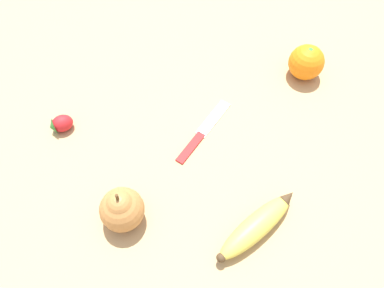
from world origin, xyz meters
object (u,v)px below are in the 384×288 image
at_px(banana, 257,226).
at_px(paring_knife, 201,134).
at_px(orange, 306,62).
at_px(pear, 122,209).
at_px(strawberry, 61,124).

relative_size(banana, paring_knife, 0.91).
distance_m(orange, pear, 0.49).
bearing_deg(paring_knife, strawberry, -148.82).
distance_m(orange, strawberry, 0.52).
height_order(strawberry, paring_knife, strawberry).
xyz_separation_m(pear, strawberry, (0.15, -0.18, -0.02)).
bearing_deg(paring_knife, orange, 69.25).
bearing_deg(banana, pear, 134.11).
distance_m(orange, paring_knife, 0.28).
distance_m(strawberry, paring_knife, 0.28).
bearing_deg(pear, banana, 177.30).
distance_m(pear, paring_knife, 0.22).
bearing_deg(paring_knife, banana, -31.12).
xyz_separation_m(banana, pear, (0.22, -0.01, 0.02)).
bearing_deg(orange, strawberry, 18.88).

